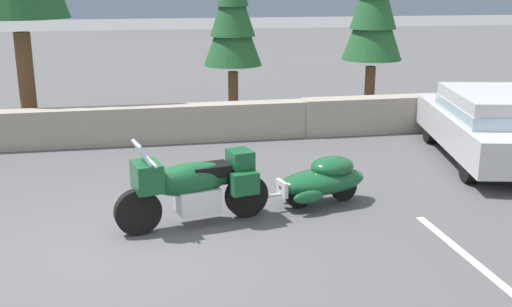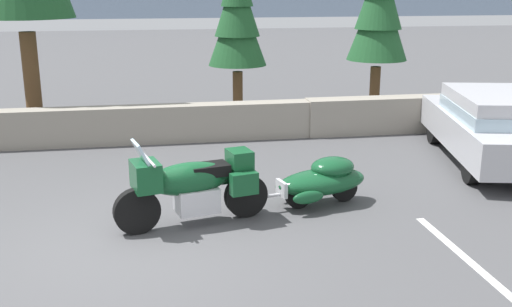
{
  "view_description": "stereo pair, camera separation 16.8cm",
  "coord_description": "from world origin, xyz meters",
  "px_view_note": "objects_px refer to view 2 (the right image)",
  "views": [
    {
      "loc": [
        0.32,
        -7.61,
        3.4
      ],
      "look_at": [
        2.05,
        1.31,
        0.85
      ],
      "focal_mm": 42.56,
      "sensor_mm": 36.0,
      "label": 1
    },
    {
      "loc": [
        0.48,
        -7.64,
        3.4
      ],
      "look_at": [
        2.05,
        1.31,
        0.85
      ],
      "focal_mm": 42.56,
      "sensor_mm": 36.0,
      "label": 2
    }
  ],
  "objects_px": {
    "sedan_at_right_edge": "(495,124)",
    "pine_tree_secondary": "(379,3)",
    "pine_tree_far_right": "(237,12)",
    "touring_motorcycle": "(192,184)",
    "car_shaped_trailer": "(323,180)"
  },
  "relations": [
    {
      "from": "touring_motorcycle",
      "to": "car_shaped_trailer",
      "type": "bearing_deg",
      "value": 13.23
    },
    {
      "from": "sedan_at_right_edge",
      "to": "pine_tree_secondary",
      "type": "xyz_separation_m",
      "value": [
        -0.83,
        4.31,
        2.15
      ]
    },
    {
      "from": "car_shaped_trailer",
      "to": "pine_tree_secondary",
      "type": "distance_m",
      "value": 7.21
    },
    {
      "from": "sedan_at_right_edge",
      "to": "pine_tree_secondary",
      "type": "distance_m",
      "value": 4.89
    },
    {
      "from": "touring_motorcycle",
      "to": "pine_tree_far_right",
      "type": "distance_m",
      "value": 7.36
    },
    {
      "from": "sedan_at_right_edge",
      "to": "pine_tree_secondary",
      "type": "relative_size",
      "value": 1.03
    },
    {
      "from": "pine_tree_secondary",
      "to": "touring_motorcycle",
      "type": "bearing_deg",
      "value": -128.61
    },
    {
      "from": "touring_motorcycle",
      "to": "sedan_at_right_edge",
      "type": "bearing_deg",
      "value": 19.94
    },
    {
      "from": "touring_motorcycle",
      "to": "pine_tree_far_right",
      "type": "height_order",
      "value": "pine_tree_far_right"
    },
    {
      "from": "car_shaped_trailer",
      "to": "pine_tree_secondary",
      "type": "relative_size",
      "value": 0.48
    },
    {
      "from": "car_shaped_trailer",
      "to": "pine_tree_secondary",
      "type": "bearing_deg",
      "value": 62.69
    },
    {
      "from": "sedan_at_right_edge",
      "to": "pine_tree_far_right",
      "type": "relative_size",
      "value": 1.1
    },
    {
      "from": "touring_motorcycle",
      "to": "car_shaped_trailer",
      "type": "distance_m",
      "value": 2.16
    },
    {
      "from": "touring_motorcycle",
      "to": "car_shaped_trailer",
      "type": "relative_size",
      "value": 1.02
    },
    {
      "from": "car_shaped_trailer",
      "to": "pine_tree_far_right",
      "type": "height_order",
      "value": "pine_tree_far_right"
    }
  ]
}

